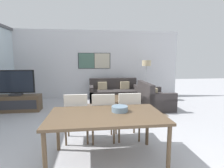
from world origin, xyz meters
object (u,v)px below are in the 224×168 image
(coffee_table, at_px, (120,101))
(fruit_bowl, at_px, (120,108))
(tv_console, at_px, (17,103))
(sofa_main, at_px, (114,93))
(dining_chair_right, at_px, (128,114))
(television, at_px, (15,83))
(dining_table, at_px, (106,119))
(sofa_side, at_px, (153,99))
(dining_chair_left, at_px, (77,116))
(floor_lamp, at_px, (146,66))
(dining_chair_centre, at_px, (103,115))

(coffee_table, xyz_separation_m, fruit_bowl, (-0.47, -2.73, 0.54))
(tv_console, bearing_deg, sofa_main, 19.32)
(coffee_table, bearing_deg, dining_chair_right, -95.24)
(television, bearing_deg, sofa_main, 19.31)
(television, xyz_separation_m, dining_table, (2.52, -3.06, -0.19))
(dining_table, bearing_deg, tv_console, 129.49)
(dining_table, relative_size, dining_chair_right, 1.80)
(sofa_side, relative_size, dining_chair_left, 1.41)
(floor_lamp, bearing_deg, sofa_side, -96.33)
(dining_chair_centre, relative_size, fruit_bowl, 3.66)
(tv_console, xyz_separation_m, sofa_main, (3.22, 1.13, 0.03))
(television, relative_size, dining_chair_right, 1.17)
(sofa_main, relative_size, floor_lamp, 1.22)
(television, height_order, dining_chair_left, television)
(dining_table, bearing_deg, sofa_side, 57.78)
(tv_console, distance_m, sofa_main, 3.41)
(tv_console, relative_size, dining_chair_right, 1.47)
(television, xyz_separation_m, dining_chair_left, (2.02, -2.33, -0.36))
(dining_chair_centre, height_order, fruit_bowl, dining_chair_centre)
(dining_chair_centre, bearing_deg, dining_table, -90.00)
(sofa_side, xyz_separation_m, floor_lamp, (0.13, 1.18, 1.06))
(dining_chair_right, bearing_deg, dining_chair_left, 178.92)
(dining_chair_centre, bearing_deg, sofa_side, 50.64)
(dining_table, bearing_deg, fruit_bowl, 26.39)
(tv_console, xyz_separation_m, coffee_table, (3.22, -0.22, 0.03))
(television, height_order, dining_chair_centre, television)
(floor_lamp, bearing_deg, fruit_bowl, -113.66)
(sofa_main, bearing_deg, floor_lamp, -3.25)
(fruit_bowl, bearing_deg, dining_table, -153.61)
(coffee_table, distance_m, dining_chair_left, 2.44)
(dining_chair_left, bearing_deg, dining_table, -55.25)
(fruit_bowl, bearing_deg, tv_console, 133.03)
(television, distance_m, sofa_main, 3.47)
(television, distance_m, coffee_table, 3.28)
(tv_console, bearing_deg, sofa_side, -1.58)
(television, relative_size, coffee_table, 1.11)
(television, distance_m, dining_table, 3.97)
(dining_chair_centre, bearing_deg, floor_lamp, 60.01)
(sofa_main, relative_size, dining_table, 1.10)
(dining_chair_centre, xyz_separation_m, fruit_bowl, (0.23, -0.57, 0.29))
(dining_table, relative_size, dining_chair_left, 1.80)
(tv_console, bearing_deg, dining_chair_centre, -43.34)
(fruit_bowl, bearing_deg, dining_chair_left, 140.11)
(sofa_main, xyz_separation_m, coffee_table, (0.00, -1.35, 0.01))
(dining_chair_right, bearing_deg, tv_console, 142.14)
(dining_table, bearing_deg, dining_chair_left, 124.75)
(dining_table, xyz_separation_m, dining_chair_right, (0.50, 0.71, -0.17))
(floor_lamp, bearing_deg, dining_chair_right, -113.46)
(tv_console, distance_m, floor_lamp, 4.75)
(dining_chair_centre, bearing_deg, tv_console, 136.66)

